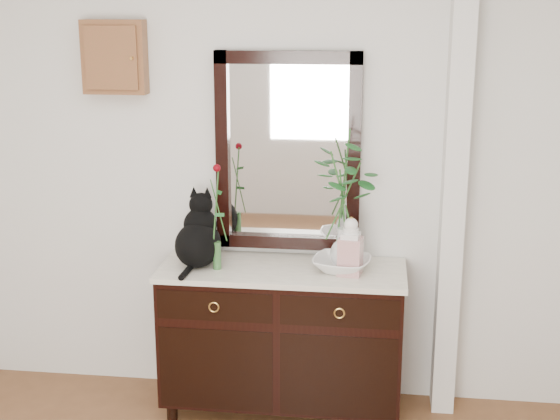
# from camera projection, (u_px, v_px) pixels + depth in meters

# --- Properties ---
(wall_back) EXTENTS (3.60, 0.04, 2.70)m
(wall_back) POSITION_uv_depth(u_px,v_px,m) (270.00, 167.00, 4.33)
(wall_back) COLOR silver
(wall_back) RESTS_ON ground
(pilaster) EXTENTS (0.12, 0.20, 2.70)m
(pilaster) POSITION_uv_depth(u_px,v_px,m) (454.00, 175.00, 4.13)
(pilaster) COLOR silver
(pilaster) RESTS_ON ground
(sideboard) EXTENTS (1.33, 0.52, 0.82)m
(sideboard) POSITION_uv_depth(u_px,v_px,m) (282.00, 332.00, 4.31)
(sideboard) COLOR black
(sideboard) RESTS_ON ground
(wall_mirror) EXTENTS (0.80, 0.06, 1.10)m
(wall_mirror) POSITION_uv_depth(u_px,v_px,m) (288.00, 152.00, 4.29)
(wall_mirror) COLOR black
(wall_mirror) RESTS_ON wall_back
(key_cabinet) EXTENTS (0.35, 0.10, 0.40)m
(key_cabinet) POSITION_uv_depth(u_px,v_px,m) (115.00, 57.00, 4.25)
(key_cabinet) COLOR brown
(key_cabinet) RESTS_ON wall_back
(cat) EXTENTS (0.30, 0.36, 0.40)m
(cat) POSITION_uv_depth(u_px,v_px,m) (198.00, 230.00, 4.20)
(cat) COLOR black
(cat) RESTS_ON sideboard
(lotus_bowl) EXTENTS (0.36, 0.36, 0.08)m
(lotus_bowl) POSITION_uv_depth(u_px,v_px,m) (342.00, 264.00, 4.15)
(lotus_bowl) COLOR silver
(lotus_bowl) RESTS_ON sideboard
(vase_branches) EXTENTS (0.41, 0.41, 0.76)m
(vase_branches) POSITION_uv_depth(u_px,v_px,m) (343.00, 198.00, 4.06)
(vase_branches) COLOR silver
(vase_branches) RESTS_ON lotus_bowl
(bud_vase_rose) EXTENTS (0.09, 0.09, 0.59)m
(bud_vase_rose) POSITION_uv_depth(u_px,v_px,m) (216.00, 216.00, 4.12)
(bud_vase_rose) COLOR #366432
(bud_vase_rose) RESTS_ON sideboard
(ginger_jar) EXTENTS (0.13, 0.13, 0.32)m
(ginger_jar) POSITION_uv_depth(u_px,v_px,m) (350.00, 246.00, 4.07)
(ginger_jar) COLOR white
(ginger_jar) RESTS_ON sideboard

